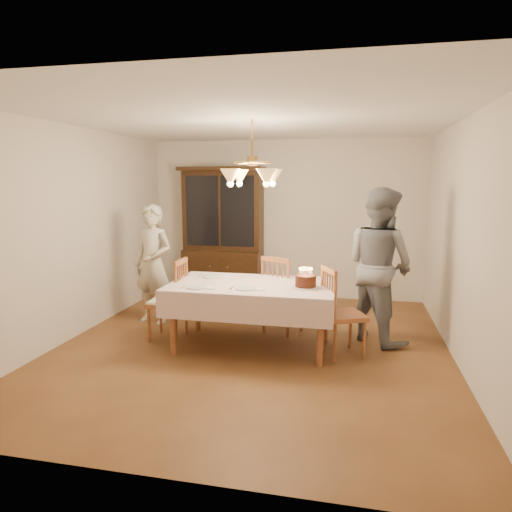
% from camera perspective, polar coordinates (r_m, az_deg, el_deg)
% --- Properties ---
extents(ground, '(5.00, 5.00, 0.00)m').
position_cam_1_polar(ground, '(5.50, -0.45, -11.20)').
color(ground, brown).
rests_on(ground, ground).
extents(room_shell, '(5.00, 5.00, 5.00)m').
position_cam_1_polar(room_shell, '(5.16, -0.47, 5.48)').
color(room_shell, white).
rests_on(room_shell, ground).
extents(dining_table, '(1.90, 1.10, 0.76)m').
position_cam_1_polar(dining_table, '(5.30, -0.46, -4.26)').
color(dining_table, brown).
rests_on(dining_table, ground).
extents(china_hutch, '(1.38, 0.54, 2.16)m').
position_cam_1_polar(china_hutch, '(7.64, -4.14, 2.63)').
color(china_hutch, black).
rests_on(china_hutch, ground).
extents(chair_far_side, '(0.57, 0.56, 1.00)m').
position_cam_1_polar(chair_far_side, '(5.90, 3.31, -5.28)').
color(chair_far_side, brown).
rests_on(chair_far_side, ground).
extents(chair_left_end, '(0.43, 0.45, 1.00)m').
position_cam_1_polar(chair_left_end, '(5.73, -10.94, -5.75)').
color(chair_left_end, brown).
rests_on(chair_left_end, ground).
extents(chair_right_end, '(0.57, 0.58, 1.00)m').
position_cam_1_polar(chair_right_end, '(5.21, 10.78, -7.39)').
color(chair_right_end, brown).
rests_on(chair_right_end, ground).
extents(elderly_woman, '(0.67, 0.52, 1.62)m').
position_cam_1_polar(elderly_woman, '(6.37, -12.75, -1.02)').
color(elderly_woman, beige).
rests_on(elderly_woman, ground).
extents(adult_in_grey, '(1.13, 1.14, 1.86)m').
position_cam_1_polar(adult_in_grey, '(5.67, 15.14, -1.14)').
color(adult_in_grey, slate).
rests_on(adult_in_grey, ground).
extents(birthday_cake, '(0.30, 0.30, 0.22)m').
position_cam_1_polar(birthday_cake, '(5.10, 6.22, -3.21)').
color(birthday_cake, white).
rests_on(birthday_cake, dining_table).
extents(place_setting_near_left, '(0.38, 0.24, 0.02)m').
position_cam_1_polar(place_setting_near_left, '(5.11, -7.24, -3.89)').
color(place_setting_near_left, white).
rests_on(place_setting_near_left, dining_table).
extents(place_setting_near_right, '(0.39, 0.24, 0.02)m').
position_cam_1_polar(place_setting_near_right, '(5.02, -1.07, -4.07)').
color(place_setting_near_right, white).
rests_on(place_setting_near_right, dining_table).
extents(place_setting_far_left, '(0.42, 0.27, 0.02)m').
position_cam_1_polar(place_setting_far_left, '(5.66, -5.24, -2.55)').
color(place_setting_far_left, white).
rests_on(place_setting_far_left, dining_table).
extents(chandelier, '(0.62, 0.62, 0.73)m').
position_cam_1_polar(chandelier, '(5.15, -0.48, 9.88)').
color(chandelier, '#BF8C3F').
rests_on(chandelier, ground).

